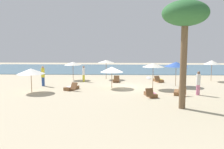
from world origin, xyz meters
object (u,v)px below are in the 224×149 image
Objects in this scene: person_0 at (198,83)px; surfboard at (149,78)px; person_2 at (43,76)px; umbrella_3 at (106,61)px; lounger_2 at (116,80)px; umbrella_2 at (212,62)px; lounger_4 at (72,88)px; lounger_1 at (178,92)px; palm_1 at (185,17)px; umbrella_1 at (112,69)px; umbrella_6 at (176,64)px; umbrella_5 at (73,63)px; lounger_0 at (150,94)px; lounger_3 at (158,80)px; umbrella_0 at (153,65)px; person_1 at (84,74)px; umbrella_4 at (31,71)px.

person_0 is 10.15m from surfboard.
person_0 is 0.97× the size of person_2.
umbrella_3 reaches higher than person_2.
lounger_2 is at bearing 22.24° from person_2.
umbrella_2 is 1.32× the size of lounger_4.
umbrella_2 is 8.49m from person_0.
palm_1 is at bearing -100.57° from lounger_1.
palm_1 is at bearing -56.64° from umbrella_1.
lounger_1 is at bearing -99.49° from umbrella_6.
lounger_2 is 0.88× the size of person_0.
lounger_0 is (7.68, -8.66, -1.68)m from umbrella_5.
lounger_1 is 6.58m from lounger_3.
umbrella_2 is 15.31m from umbrella_5.
palm_1 reaches higher than lounger_2.
umbrella_0 is 7.34m from surfboard.
lounger_3 is (4.85, 3.79, -1.53)m from umbrella_1.
umbrella_5 is 9.65m from lounger_3.
umbrella_1 reaches higher than lounger_0.
palm_1 reaches higher than person_0.
umbrella_6 is 1.32× the size of lounger_3.
umbrella_0 is 1.05× the size of umbrella_3.
umbrella_0 is at bearing -105.45° from lounger_3.
lounger_2 is 4.94m from surfboard.
palm_1 reaches higher than umbrella_2.
umbrella_0 is at bearing -5.67° from person_2.
umbrella_1 reaches higher than surfboard.
person_0 is at bearing -78.80° from umbrella_6.
lounger_4 is 11.49m from palm_1.
umbrella_0 reaches higher than umbrella_1.
umbrella_3 reaches higher than person_1.
lounger_0 is 0.26× the size of palm_1.
umbrella_0 is 8.00m from person_1.
umbrella_0 is 4.36m from person_0.
person_1 is at bearing 38.96° from person_2.
umbrella_4 is 13.64m from person_0.
surfboard is (10.83, 5.98, -0.96)m from person_2.
umbrella_6 is at bearing 79.94° from palm_1.
umbrella_1 is 1.21× the size of lounger_0.
lounger_0 is 1.01× the size of person_1.
lounger_1 is 1.07× the size of lounger_2.
lounger_2 is 7.61m from person_2.
umbrella_1 is 1.26× the size of lounger_2.
lounger_1 is at bearing 172.46° from person_0.
umbrella_5 is 11.35m from umbrella_6.
umbrella_6 is at bearing -64.16° from lounger_3.
lounger_0 is 1.04× the size of lounger_2.
umbrella_1 is 6.34m from lounger_3.
umbrella_4 is 10.00m from lounger_0.
palm_1 is (0.92, -6.82, 3.48)m from umbrella_0.
umbrella_6 reaches higher than person_1.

